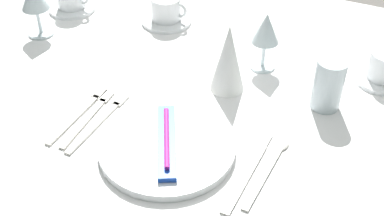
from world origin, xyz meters
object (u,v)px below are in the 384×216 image
at_px(dinner_plate, 167,147).
at_px(dinner_knife, 247,173).
at_px(wine_glass_centre, 266,31).
at_px(drink_tumbler, 328,84).
at_px(fork_salad, 81,112).
at_px(napkin_folded, 228,58).
at_px(toothbrush_package, 167,141).
at_px(coffee_cup_far, 167,8).
at_px(fork_inner, 90,116).
at_px(spoon_soup, 271,163).
at_px(fork_outer, 101,120).

distance_m(dinner_plate, dinner_knife, 0.17).
xyz_separation_m(wine_glass_centre, drink_tumbler, (0.17, -0.09, -0.04)).
bearing_deg(wine_glass_centre, drink_tumbler, -26.70).
relative_size(fork_salad, napkin_folded, 1.27).
distance_m(toothbrush_package, dinner_knife, 0.17).
xyz_separation_m(coffee_cup_far, napkin_folded, (0.26, -0.21, 0.04)).
xyz_separation_m(fork_inner, coffee_cup_far, (-0.03, 0.44, 0.04)).
distance_m(dinner_knife, drink_tumbler, 0.29).
height_order(toothbrush_package, napkin_folded, napkin_folded).
relative_size(wine_glass_centre, napkin_folded, 0.88).
height_order(toothbrush_package, fork_salad, toothbrush_package).
bearing_deg(drink_tumbler, coffee_cup_far, 158.99).
height_order(dinner_plate, spoon_soup, dinner_plate).
relative_size(dinner_knife, drink_tumbler, 1.97).
relative_size(wine_glass_centre, drink_tumbler, 1.23).
distance_m(dinner_knife, wine_glass_centre, 0.38).
bearing_deg(toothbrush_package, drink_tumbler, 46.98).
relative_size(dinner_knife, wine_glass_centre, 1.60).
bearing_deg(fork_salad, dinner_knife, -2.76).
distance_m(fork_salad, drink_tumbler, 0.54).
height_order(toothbrush_package, spoon_soup, toothbrush_package).
height_order(toothbrush_package, wine_glass_centre, wine_glass_centre).
relative_size(toothbrush_package, dinner_knife, 0.87).
bearing_deg(toothbrush_package, coffee_cup_far, 116.87).
xyz_separation_m(toothbrush_package, drink_tumbler, (0.25, 0.27, 0.03)).
bearing_deg(napkin_folded, fork_salad, -139.51).
distance_m(fork_outer, coffee_cup_far, 0.44).
height_order(spoon_soup, napkin_folded, napkin_folded).
bearing_deg(napkin_folded, coffee_cup_far, 140.99).
distance_m(dinner_knife, spoon_soup, 0.06).
relative_size(coffee_cup_far, drink_tumbler, 0.87).
height_order(dinner_plate, dinner_knife, dinner_plate).
xyz_separation_m(dinner_knife, wine_glass_centre, (-0.09, 0.35, 0.10)).
bearing_deg(fork_salad, dinner_plate, -6.31).
bearing_deg(napkin_folded, dinner_knife, -60.15).
relative_size(fork_salad, dinner_knife, 0.90).
bearing_deg(spoon_soup, fork_salad, -176.65).
relative_size(fork_outer, napkin_folded, 1.29).
bearing_deg(fork_outer, fork_salad, 175.97).
relative_size(fork_outer, spoon_soup, 1.00).
distance_m(fork_outer, wine_glass_centre, 0.43).
distance_m(fork_inner, dinner_knife, 0.37).
distance_m(fork_inner, fork_salad, 0.02).
distance_m(dinner_knife, napkin_folded, 0.29).
height_order(fork_inner, dinner_knife, same).
xyz_separation_m(toothbrush_package, coffee_cup_far, (-0.23, 0.46, 0.02)).
distance_m(drink_tumbler, napkin_folded, 0.22).
xyz_separation_m(fork_outer, coffee_cup_far, (-0.06, 0.44, 0.04)).
height_order(spoon_soup, coffee_cup_far, coffee_cup_far).
bearing_deg(fork_outer, wine_glass_centre, 53.53).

